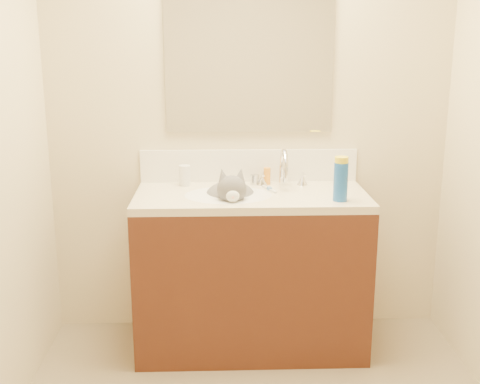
{
  "coord_description": "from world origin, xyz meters",
  "views": [
    {
      "loc": [
        -0.16,
        -2.03,
        1.64
      ],
      "look_at": [
        -0.06,
        0.92,
        0.88
      ],
      "focal_mm": 45.0,
      "sensor_mm": 36.0,
      "label": 1
    }
  ],
  "objects": [
    {
      "name": "backsplash",
      "position": [
        0.0,
        1.24,
        0.95
      ],
      "size": [
        1.2,
        0.02,
        0.18
      ],
      "primitive_type": "cube",
      "color": "white",
      "rests_on": "counter_slab"
    },
    {
      "name": "faucet",
      "position": [
        0.18,
        1.11,
        0.95
      ],
      "size": [
        0.28,
        0.2,
        0.21
      ],
      "color": "silver",
      "rests_on": "counter_slab"
    },
    {
      "name": "pill_label",
      "position": [
        -0.35,
        1.15,
        0.9
      ],
      "size": [
        0.08,
        0.08,
        0.04
      ],
      "primitive_type": "cylinder",
      "rotation": [
        0.0,
        0.0,
        0.36
      ],
      "color": "#F04F28",
      "rests_on": "pill_bottle"
    },
    {
      "name": "counter_slab",
      "position": [
        0.0,
        0.97,
        0.84
      ],
      "size": [
        1.2,
        0.55,
        0.04
      ],
      "primitive_type": "cube",
      "color": "beige",
      "rests_on": "vanity_cabinet"
    },
    {
      "name": "toothbrush_head",
      "position": [
        0.1,
        1.04,
        0.87
      ],
      "size": [
        0.03,
        0.04,
        0.02
      ],
      "primitive_type": "cube",
      "rotation": [
        0.0,
        0.0,
        0.38
      ],
      "color": "#5B85C3",
      "rests_on": "counter_slab"
    },
    {
      "name": "amber_bottle",
      "position": [
        0.1,
        1.17,
        0.91
      ],
      "size": [
        0.04,
        0.04,
        0.09
      ],
      "primitive_type": "cylinder",
      "rotation": [
        0.0,
        0.0,
        0.08
      ],
      "color": "orange",
      "rests_on": "counter_slab"
    },
    {
      "name": "spray_cap",
      "position": [
        0.43,
        0.82,
        1.06
      ],
      "size": [
        0.08,
        0.08,
        0.04
      ],
      "primitive_type": "cylinder",
      "rotation": [
        0.0,
        0.0,
        -0.22
      ],
      "color": "yellow",
      "rests_on": "spray_can"
    },
    {
      "name": "basin",
      "position": [
        -0.12,
        0.94,
        0.79
      ],
      "size": [
        0.45,
        0.36,
        0.14
      ],
      "primitive_type": "ellipsoid",
      "color": "white",
      "rests_on": "vanity_cabinet"
    },
    {
      "name": "toothbrush",
      "position": [
        0.1,
        1.04,
        0.87
      ],
      "size": [
        0.07,
        0.14,
        0.01
      ],
      "primitive_type": "cube",
      "rotation": [
        0.0,
        0.0,
        0.38
      ],
      "color": "silver",
      "rests_on": "counter_slab"
    },
    {
      "name": "spray_can",
      "position": [
        0.43,
        0.82,
        0.96
      ],
      "size": [
        0.08,
        0.08,
        0.19
      ],
      "primitive_type": "cylinder",
      "rotation": [
        0.0,
        0.0,
        -0.22
      ],
      "color": "blue",
      "rests_on": "counter_slab"
    },
    {
      "name": "room_shell",
      "position": [
        0.0,
        0.0,
        1.49
      ],
      "size": [
        2.24,
        2.54,
        2.52
      ],
      "color": "beige",
      "rests_on": "ground"
    },
    {
      "name": "mirror",
      "position": [
        0.0,
        1.24,
        1.54
      ],
      "size": [
        0.9,
        0.02,
        0.8
      ],
      "primitive_type": "cube",
      "color": "white",
      "rests_on": "room_shell"
    },
    {
      "name": "cat",
      "position": [
        -0.11,
        0.98,
        0.83
      ],
      "size": [
        0.33,
        0.4,
        0.32
      ],
      "rotation": [
        0.0,
        0.0,
        0.04
      ],
      "color": "#555255",
      "rests_on": "basin"
    },
    {
      "name": "pill_bottle",
      "position": [
        -0.35,
        1.15,
        0.92
      ],
      "size": [
        0.08,
        0.08,
        0.11
      ],
      "primitive_type": "cylinder",
      "rotation": [
        0.0,
        0.0,
        0.36
      ],
      "color": "silver",
      "rests_on": "counter_slab"
    },
    {
      "name": "silver_jar",
      "position": [
        0.03,
        1.16,
        0.89
      ],
      "size": [
        0.06,
        0.06,
        0.06
      ],
      "primitive_type": "cylinder",
      "rotation": [
        0.0,
        0.0,
        -0.35
      ],
      "color": "#B7B7BC",
      "rests_on": "counter_slab"
    },
    {
      "name": "vanity_cabinet",
      "position": [
        0.0,
        0.97,
        0.41
      ],
      "size": [
        1.2,
        0.55,
        0.82
      ],
      "primitive_type": "cube",
      "color": "#451F12",
      "rests_on": "ground"
    }
  ]
}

